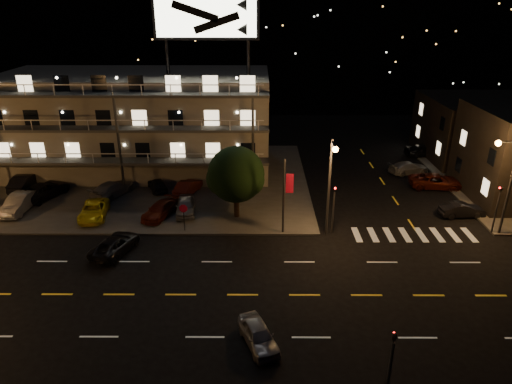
{
  "coord_description": "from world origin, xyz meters",
  "views": [
    {
      "loc": [
        2.99,
        -24.46,
        17.6
      ],
      "look_at": [
        2.83,
        8.0,
        3.83
      ],
      "focal_mm": 32.0,
      "sensor_mm": 36.0,
      "label": 1
    }
  ],
  "objects_px": {
    "tree": "(236,176)",
    "lot_car_2": "(94,210)",
    "lot_car_4": "(185,206)",
    "side_car_0": "(462,210)",
    "road_car_east": "(258,335)",
    "road_car_west": "(115,244)",
    "lot_car_7": "(112,189)"
  },
  "relations": [
    {
      "from": "tree",
      "to": "lot_car_2",
      "type": "distance_m",
      "value": 12.68
    },
    {
      "from": "lot_car_4",
      "to": "side_car_0",
      "type": "bearing_deg",
      "value": -6.95
    },
    {
      "from": "tree",
      "to": "lot_car_4",
      "type": "xyz_separation_m",
      "value": [
        -4.49,
        0.6,
        -3.04
      ]
    },
    {
      "from": "lot_car_2",
      "to": "side_car_0",
      "type": "bearing_deg",
      "value": -6.67
    },
    {
      "from": "road_car_east",
      "to": "road_car_west",
      "type": "relative_size",
      "value": 0.79
    },
    {
      "from": "side_car_0",
      "to": "road_car_east",
      "type": "bearing_deg",
      "value": 127.99
    },
    {
      "from": "tree",
      "to": "side_car_0",
      "type": "height_order",
      "value": "tree"
    },
    {
      "from": "lot_car_7",
      "to": "road_car_east",
      "type": "xyz_separation_m",
      "value": [
        13.99,
        -20.26,
        -0.25
      ]
    },
    {
      "from": "lot_car_7",
      "to": "road_car_west",
      "type": "relative_size",
      "value": 1.08
    },
    {
      "from": "tree",
      "to": "side_car_0",
      "type": "bearing_deg",
      "value": 0.84
    },
    {
      "from": "lot_car_4",
      "to": "road_car_east",
      "type": "height_order",
      "value": "lot_car_4"
    },
    {
      "from": "tree",
      "to": "lot_car_4",
      "type": "relative_size",
      "value": 1.56
    },
    {
      "from": "lot_car_4",
      "to": "road_car_west",
      "type": "bearing_deg",
      "value": -129.77
    },
    {
      "from": "lot_car_2",
      "to": "road_car_east",
      "type": "relative_size",
      "value": 1.26
    },
    {
      "from": "road_car_east",
      "to": "tree",
      "type": "bearing_deg",
      "value": 76.04
    },
    {
      "from": "tree",
      "to": "road_car_east",
      "type": "height_order",
      "value": "tree"
    },
    {
      "from": "lot_car_7",
      "to": "road_car_east",
      "type": "distance_m",
      "value": 24.62
    },
    {
      "from": "tree",
      "to": "road_car_west",
      "type": "distance_m",
      "value": 11.1
    },
    {
      "from": "lot_car_7",
      "to": "road_car_east",
      "type": "bearing_deg",
      "value": 148.99
    },
    {
      "from": "tree",
      "to": "road_car_east",
      "type": "bearing_deg",
      "value": -83.06
    },
    {
      "from": "lot_car_7",
      "to": "road_car_east",
      "type": "relative_size",
      "value": 1.36
    },
    {
      "from": "lot_car_2",
      "to": "road_car_east",
      "type": "bearing_deg",
      "value": -55.27
    },
    {
      "from": "lot_car_7",
      "to": "road_car_east",
      "type": "height_order",
      "value": "lot_car_7"
    },
    {
      "from": "tree",
      "to": "road_car_west",
      "type": "bearing_deg",
      "value": -146.1
    },
    {
      "from": "tree",
      "to": "road_car_east",
      "type": "distance_m",
      "value": 16.29
    },
    {
      "from": "road_car_west",
      "to": "side_car_0",
      "type": "bearing_deg",
      "value": -150.23
    },
    {
      "from": "side_car_0",
      "to": "tree",
      "type": "bearing_deg",
      "value": 86.63
    },
    {
      "from": "lot_car_2",
      "to": "road_car_west",
      "type": "xyz_separation_m",
      "value": [
        3.48,
        -5.62,
        -0.15
      ]
    },
    {
      "from": "lot_car_2",
      "to": "side_car_0",
      "type": "relative_size",
      "value": 1.18
    },
    {
      "from": "lot_car_2",
      "to": "road_car_west",
      "type": "height_order",
      "value": "lot_car_2"
    },
    {
      "from": "tree",
      "to": "side_car_0",
      "type": "distance_m",
      "value": 19.98
    },
    {
      "from": "tree",
      "to": "lot_car_7",
      "type": "bearing_deg",
      "value": 159.87
    }
  ]
}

